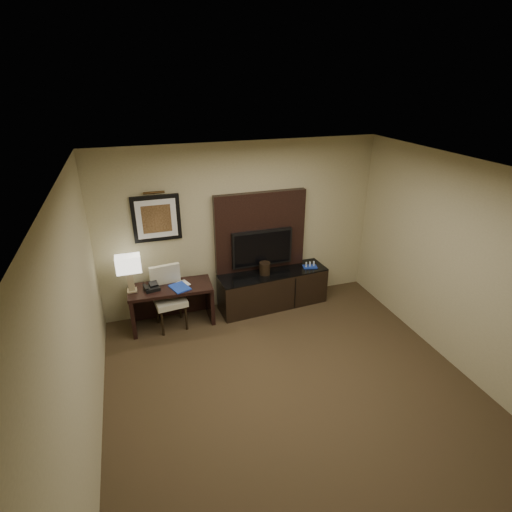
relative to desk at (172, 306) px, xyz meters
name	(u,v)px	position (x,y,z in m)	size (l,w,h in m)	color
floor	(300,403)	(1.23, -2.15, -0.34)	(4.50, 5.00, 0.01)	#352818
ceiling	(314,180)	(1.23, -2.15, 2.37)	(4.50, 5.00, 0.01)	silver
wall_back	(241,228)	(1.23, 0.35, 1.02)	(4.50, 0.01, 2.70)	tan
wall_left	(77,347)	(-1.02, -2.15, 1.02)	(0.01, 5.00, 2.70)	tan
wall_right	(476,276)	(3.48, -2.15, 1.02)	(0.01, 5.00, 2.70)	tan
desk	(172,306)	(0.00, 0.00, 0.00)	(1.24, 0.53, 0.66)	black
credenza	(273,289)	(1.68, 0.05, -0.02)	(1.81, 0.50, 0.62)	black
tv_wall_panel	(260,231)	(1.53, 0.29, 0.94)	(1.50, 0.12, 1.30)	black
tv	(262,248)	(1.53, 0.19, 0.69)	(1.00, 0.08, 0.60)	black
artwork	(156,218)	(-0.07, 0.33, 1.32)	(0.70, 0.04, 0.70)	black
picture_light	(154,193)	(-0.07, 0.29, 1.72)	(0.04, 0.04, 0.30)	#422D15
desk_chair	(170,300)	(-0.03, -0.06, 0.14)	(0.45, 0.52, 0.95)	beige
table_lamp	(129,272)	(-0.55, 0.04, 0.64)	(0.38, 0.22, 0.62)	tan
desk_phone	(152,287)	(-0.27, -0.01, 0.38)	(0.21, 0.19, 0.10)	black
blue_folder	(180,287)	(0.13, -0.09, 0.34)	(0.23, 0.31, 0.02)	#1A3BAC
book	(178,280)	(0.13, -0.01, 0.43)	(0.15, 0.02, 0.20)	gray
ice_bucket	(265,268)	(1.52, 0.04, 0.39)	(0.18, 0.18, 0.20)	black
minibar_tray	(310,265)	(2.33, 0.03, 0.33)	(0.23, 0.14, 0.08)	#1937A7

